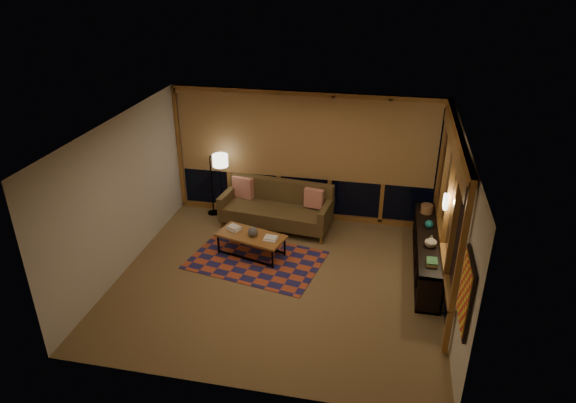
% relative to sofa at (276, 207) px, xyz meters
% --- Properties ---
extents(floor, '(5.50, 5.00, 0.01)m').
position_rel_sofa_xyz_m(floor, '(0.47, -1.85, -0.45)').
color(floor, brown).
rests_on(floor, ground).
extents(ceiling, '(5.50, 5.00, 0.01)m').
position_rel_sofa_xyz_m(ceiling, '(0.47, -1.85, 2.25)').
color(ceiling, silver).
rests_on(ceiling, walls).
extents(walls, '(5.51, 5.01, 2.70)m').
position_rel_sofa_xyz_m(walls, '(0.47, -1.85, 0.90)').
color(walls, beige).
rests_on(walls, floor).
extents(window_wall_back, '(5.30, 0.16, 2.60)m').
position_rel_sofa_xyz_m(window_wall_back, '(0.47, 0.58, 0.90)').
color(window_wall_back, brown).
rests_on(window_wall_back, walls).
extents(window_wall_right, '(0.16, 3.70, 2.60)m').
position_rel_sofa_xyz_m(window_wall_right, '(3.15, -1.25, 0.90)').
color(window_wall_right, brown).
rests_on(window_wall_right, walls).
extents(wall_art, '(0.06, 0.74, 0.94)m').
position_rel_sofa_xyz_m(wall_art, '(3.18, -3.70, 1.00)').
color(wall_art, red).
rests_on(wall_art, walls).
extents(wall_sconce, '(0.12, 0.18, 0.22)m').
position_rel_sofa_xyz_m(wall_sconce, '(3.09, -1.40, 1.10)').
color(wall_sconce, '#EFE8CB').
rests_on(wall_sconce, walls).
extents(sofa, '(2.29, 1.14, 0.90)m').
position_rel_sofa_xyz_m(sofa, '(0.00, 0.00, 0.00)').
color(sofa, brown).
rests_on(sofa, floor).
extents(pillow_left, '(0.47, 0.27, 0.45)m').
position_rel_sofa_xyz_m(pillow_left, '(-0.78, 0.32, 0.22)').
color(pillow_left, red).
rests_on(pillow_left, sofa).
extents(pillow_right, '(0.40, 0.21, 0.39)m').
position_rel_sofa_xyz_m(pillow_right, '(0.76, 0.09, 0.19)').
color(pillow_right, red).
rests_on(pillow_right, sofa).
extents(area_rug, '(2.58, 1.97, 0.01)m').
position_rel_sofa_xyz_m(area_rug, '(-0.08, -1.33, -0.45)').
color(area_rug, '#AC4728').
rests_on(area_rug, floor).
extents(coffee_table, '(1.36, 0.88, 0.42)m').
position_rel_sofa_xyz_m(coffee_table, '(-0.21, -1.14, -0.24)').
color(coffee_table, brown).
rests_on(coffee_table, floor).
extents(book_stack_a, '(0.32, 0.29, 0.07)m').
position_rel_sofa_xyz_m(book_stack_a, '(-0.58, -1.02, 0.00)').
color(book_stack_a, white).
rests_on(book_stack_a, coffee_table).
extents(book_stack_b, '(0.27, 0.22, 0.05)m').
position_rel_sofa_xyz_m(book_stack_b, '(0.18, -1.24, -0.01)').
color(book_stack_b, white).
rests_on(book_stack_b, coffee_table).
extents(ceramic_pot, '(0.25, 0.25, 0.18)m').
position_rel_sofa_xyz_m(ceramic_pot, '(-0.17, -1.17, 0.06)').
color(ceramic_pot, '#28292D').
rests_on(ceramic_pot, coffee_table).
extents(floor_lamp, '(0.57, 0.52, 1.44)m').
position_rel_sofa_xyz_m(floor_lamp, '(-1.47, 0.33, 0.27)').
color(floor_lamp, black).
rests_on(floor_lamp, floor).
extents(bookshelf, '(0.40, 2.68, 0.67)m').
position_rel_sofa_xyz_m(bookshelf, '(2.96, -0.97, -0.12)').
color(bookshelf, black).
rests_on(bookshelf, floor).
extents(basket, '(0.23, 0.23, 0.17)m').
position_rel_sofa_xyz_m(basket, '(2.94, -0.08, 0.30)').
color(basket, olive).
rests_on(basket, bookshelf).
extents(teal_bowl, '(0.15, 0.15, 0.15)m').
position_rel_sofa_xyz_m(teal_bowl, '(2.96, -0.68, 0.29)').
color(teal_bowl, '#126362').
rests_on(teal_bowl, bookshelf).
extents(vase, '(0.25, 0.25, 0.21)m').
position_rel_sofa_xyz_m(vase, '(2.96, -1.34, 0.32)').
color(vase, tan).
rests_on(vase, bookshelf).
extents(shelf_book_stack, '(0.19, 0.27, 0.07)m').
position_rel_sofa_xyz_m(shelf_book_stack, '(2.96, -1.88, 0.26)').
color(shelf_book_stack, white).
rests_on(shelf_book_stack, bookshelf).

